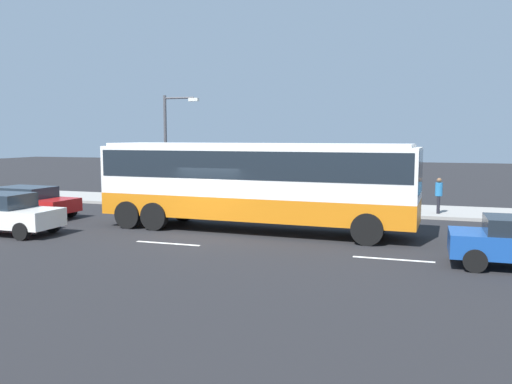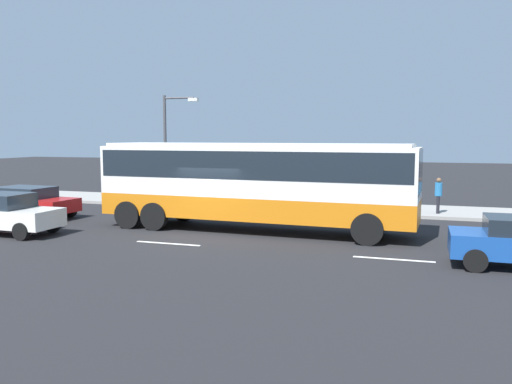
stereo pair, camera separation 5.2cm
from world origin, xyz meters
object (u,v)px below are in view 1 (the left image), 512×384
(coach_bus, at_px, (254,177))
(street_lamp, at_px, (170,140))
(car_white_minivan, at_px, (1,212))
(pedestrian_near_curb, at_px, (263,186))
(pedestrian_at_crossing, at_px, (439,193))
(car_red_compact, at_px, (29,201))

(coach_bus, bearing_deg, street_lamp, 142.10)
(car_white_minivan, bearing_deg, pedestrian_near_curb, 53.48)
(street_lamp, bearing_deg, pedestrian_near_curb, 10.04)
(coach_bus, relative_size, car_white_minivan, 2.75)
(pedestrian_at_crossing, bearing_deg, coach_bus, 44.52)
(car_red_compact, bearing_deg, car_white_minivan, -58.75)
(car_red_compact, height_order, street_lamp, street_lamp)
(car_red_compact, distance_m, pedestrian_near_curb, 11.10)
(street_lamp, bearing_deg, car_white_minivan, -105.57)
(coach_bus, bearing_deg, car_red_compact, -177.90)
(coach_bus, relative_size, pedestrian_at_crossing, 7.55)
(car_white_minivan, bearing_deg, street_lamp, 74.68)
(pedestrian_near_curb, relative_size, pedestrian_at_crossing, 1.06)
(coach_bus, distance_m, street_lamp, 8.48)
(coach_bus, xyz_separation_m, car_red_compact, (-10.77, -0.00, -1.36))
(car_white_minivan, xyz_separation_m, pedestrian_at_crossing, (15.76, 9.68, 0.28))
(coach_bus, height_order, street_lamp, street_lamp)
(car_white_minivan, height_order, pedestrian_near_curb, pedestrian_near_curb)
(car_white_minivan, bearing_deg, coach_bus, 22.05)
(car_red_compact, xyz_separation_m, pedestrian_at_crossing, (17.62, 6.12, 0.34))
(pedestrian_near_curb, height_order, street_lamp, street_lamp)
(pedestrian_at_crossing, bearing_deg, car_red_compact, 21.93)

